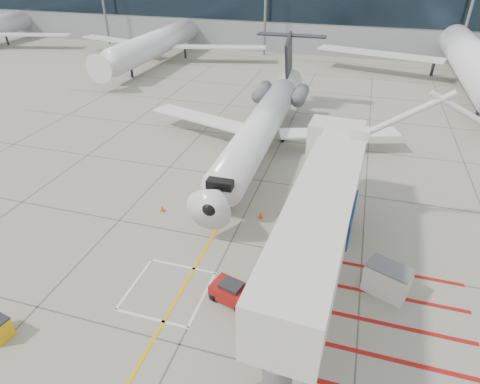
% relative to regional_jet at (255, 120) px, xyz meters
% --- Properties ---
extents(ground_plane, '(260.00, 260.00, 0.00)m').
position_rel_regional_jet_xyz_m(ground_plane, '(1.31, -14.58, -4.02)').
color(ground_plane, gray).
rests_on(ground_plane, ground).
extents(regional_jet, '(24.53, 30.84, 8.04)m').
position_rel_regional_jet_xyz_m(regional_jet, '(0.00, 0.00, 0.00)').
color(regional_jet, white).
rests_on(regional_jet, ground_plane).
extents(jet_bridge, '(10.51, 20.31, 7.92)m').
position_rel_regional_jet_xyz_m(jet_bridge, '(6.66, -13.57, -0.06)').
color(jet_bridge, silver).
rests_on(jet_bridge, ground_plane).
extents(pushback_tug, '(2.32, 1.78, 1.20)m').
position_rel_regional_jet_xyz_m(pushback_tug, '(2.81, -15.21, -3.42)').
color(pushback_tug, maroon).
rests_on(pushback_tug, ground_plane).
extents(baggage_cart, '(2.46, 1.96, 1.35)m').
position_rel_regional_jet_xyz_m(baggage_cart, '(7.10, -8.31, -3.34)').
color(baggage_cart, '#58585D').
rests_on(baggage_cart, ground_plane).
extents(ground_power_unit, '(2.55, 2.04, 1.76)m').
position_rel_regional_jet_xyz_m(ground_power_unit, '(10.55, -12.33, -3.14)').
color(ground_power_unit, silver).
rests_on(ground_power_unit, ground_plane).
extents(cone_nose, '(0.32, 0.32, 0.45)m').
position_rel_regional_jet_xyz_m(cone_nose, '(-4.37, -8.70, -3.80)').
color(cone_nose, '#EC490C').
rests_on(cone_nose, ground_plane).
extents(cone_side, '(0.32, 0.32, 0.44)m').
position_rel_regional_jet_xyz_m(cone_side, '(2.47, -7.50, -3.80)').
color(cone_side, '#FD410D').
rests_on(cone_side, ground_plane).
extents(terminal_building, '(180.00, 28.00, 14.00)m').
position_rel_regional_jet_xyz_m(terminal_building, '(11.31, 55.42, 2.98)').
color(terminal_building, gray).
rests_on(terminal_building, ground_plane).
extents(terminal_glass_band, '(180.00, 0.10, 6.00)m').
position_rel_regional_jet_xyz_m(terminal_glass_band, '(11.31, 41.37, 3.98)').
color(terminal_glass_band, black).
rests_on(terminal_glass_band, ground_plane).
extents(bg_aircraft_b, '(32.55, 36.17, 10.85)m').
position_rel_regional_jet_xyz_m(bg_aircraft_b, '(-23.26, 31.42, 1.40)').
color(bg_aircraft_b, silver).
rests_on(bg_aircraft_b, ground_plane).
extents(bg_aircraft_c, '(39.33, 43.70, 13.11)m').
position_rel_regional_jet_xyz_m(bg_aircraft_c, '(20.64, 31.42, 2.53)').
color(bg_aircraft_c, silver).
rests_on(bg_aircraft_c, ground_plane).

